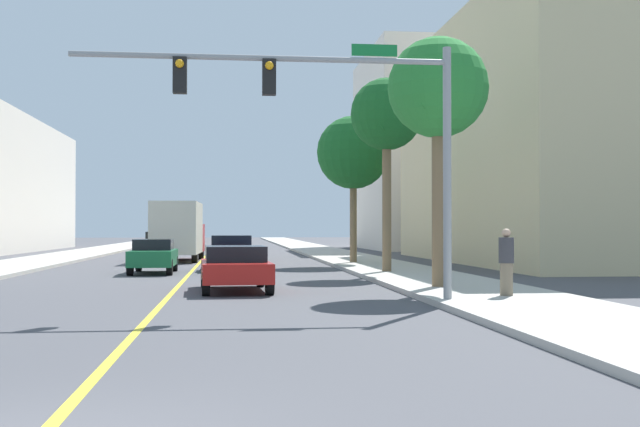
{
  "coord_description": "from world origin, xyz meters",
  "views": [
    {
      "loc": [
        1.69,
        -6.79,
        1.87
      ],
      "look_at": [
        4.68,
        20.0,
        2.34
      ],
      "focal_mm": 44.4,
      "sensor_mm": 36.0,
      "label": 1
    }
  ],
  "objects_px": {
    "palm_near": "(438,91)",
    "palm_far": "(353,153)",
    "palm_mid": "(387,117)",
    "car_blue": "(232,252)",
    "car_yellow": "(157,242)",
    "pedestrian": "(506,262)",
    "car_green": "(154,256)",
    "car_silver": "(233,246)",
    "traffic_signal_mast": "(335,111)",
    "car_red": "(235,267)",
    "delivery_truck": "(178,230)"
  },
  "relations": [
    {
      "from": "car_green",
      "to": "car_yellow",
      "type": "xyz_separation_m",
      "value": [
        -2.19,
        25.44,
        0.08
      ]
    },
    {
      "from": "car_blue",
      "to": "delivery_truck",
      "type": "distance_m",
      "value": 9.84
    },
    {
      "from": "palm_near",
      "to": "car_blue",
      "type": "height_order",
      "value": "palm_near"
    },
    {
      "from": "delivery_truck",
      "to": "palm_far",
      "type": "bearing_deg",
      "value": -30.7
    },
    {
      "from": "traffic_signal_mast",
      "to": "car_silver",
      "type": "relative_size",
      "value": 1.93
    },
    {
      "from": "palm_near",
      "to": "car_yellow",
      "type": "relative_size",
      "value": 1.62
    },
    {
      "from": "palm_mid",
      "to": "car_blue",
      "type": "relative_size",
      "value": 1.94
    },
    {
      "from": "traffic_signal_mast",
      "to": "car_green",
      "type": "xyz_separation_m",
      "value": [
        -5.57,
        14.03,
        -3.89
      ]
    },
    {
      "from": "pedestrian",
      "to": "car_yellow",
      "type": "bearing_deg",
      "value": 50.17
    },
    {
      "from": "car_yellow",
      "to": "car_red",
      "type": "height_order",
      "value": "car_yellow"
    },
    {
      "from": "car_blue",
      "to": "car_yellow",
      "type": "distance_m",
      "value": 23.94
    },
    {
      "from": "car_red",
      "to": "palm_near",
      "type": "bearing_deg",
      "value": -11.13
    },
    {
      "from": "car_silver",
      "to": "car_yellow",
      "type": "height_order",
      "value": "car_yellow"
    },
    {
      "from": "palm_far",
      "to": "delivery_truck",
      "type": "relative_size",
      "value": 0.95
    },
    {
      "from": "traffic_signal_mast",
      "to": "car_yellow",
      "type": "bearing_deg",
      "value": 101.12
    },
    {
      "from": "car_yellow",
      "to": "pedestrian",
      "type": "distance_m",
      "value": 40.62
    },
    {
      "from": "palm_near",
      "to": "palm_far",
      "type": "relative_size",
      "value": 1.01
    },
    {
      "from": "delivery_truck",
      "to": "pedestrian",
      "type": "relative_size",
      "value": 4.51
    },
    {
      "from": "palm_near",
      "to": "palm_far",
      "type": "distance_m",
      "value": 16.02
    },
    {
      "from": "palm_far",
      "to": "car_silver",
      "type": "distance_m",
      "value": 12.8
    },
    {
      "from": "palm_near",
      "to": "car_yellow",
      "type": "xyz_separation_m",
      "value": [
        -11.3,
        35.58,
        -5.04
      ]
    },
    {
      "from": "car_blue",
      "to": "car_red",
      "type": "bearing_deg",
      "value": -89.41
    },
    {
      "from": "car_green",
      "to": "delivery_truck",
      "type": "bearing_deg",
      "value": 88.75
    },
    {
      "from": "traffic_signal_mast",
      "to": "car_red",
      "type": "bearing_deg",
      "value": 116.01
    },
    {
      "from": "traffic_signal_mast",
      "to": "car_silver",
      "type": "xyz_separation_m",
      "value": [
        -2.34,
        30.23,
        -3.91
      ]
    },
    {
      "from": "pedestrian",
      "to": "car_green",
      "type": "bearing_deg",
      "value": 69.65
    },
    {
      "from": "palm_mid",
      "to": "car_yellow",
      "type": "xyz_separation_m",
      "value": [
        -11.36,
        27.57,
        -5.4
      ]
    },
    {
      "from": "car_red",
      "to": "pedestrian",
      "type": "height_order",
      "value": "pedestrian"
    },
    {
      "from": "traffic_signal_mast",
      "to": "car_green",
      "type": "bearing_deg",
      "value": 111.65
    },
    {
      "from": "palm_near",
      "to": "car_green",
      "type": "height_order",
      "value": "palm_near"
    },
    {
      "from": "car_red",
      "to": "pedestrian",
      "type": "xyz_separation_m",
      "value": [
        6.76,
        -4.03,
        0.28
      ]
    },
    {
      "from": "palm_far",
      "to": "palm_near",
      "type": "bearing_deg",
      "value": -89.92
    },
    {
      "from": "palm_near",
      "to": "delivery_truck",
      "type": "height_order",
      "value": "palm_near"
    },
    {
      "from": "palm_far",
      "to": "pedestrian",
      "type": "distance_m",
      "value": 19.73
    },
    {
      "from": "palm_near",
      "to": "car_red",
      "type": "xyz_separation_m",
      "value": [
        -5.86,
        0.87,
        -5.14
      ]
    },
    {
      "from": "car_green",
      "to": "delivery_truck",
      "type": "distance_m",
      "value": 11.5
    },
    {
      "from": "palm_far",
      "to": "car_yellow",
      "type": "xyz_separation_m",
      "value": [
        -11.27,
        19.56,
        -4.71
      ]
    },
    {
      "from": "palm_near",
      "to": "car_green",
      "type": "distance_m",
      "value": 14.56
    },
    {
      "from": "traffic_signal_mast",
      "to": "car_blue",
      "type": "xyz_separation_m",
      "value": [
        -2.43,
        16.14,
        -3.83
      ]
    },
    {
      "from": "traffic_signal_mast",
      "to": "car_red",
      "type": "xyz_separation_m",
      "value": [
        -2.32,
        4.76,
        -3.91
      ]
    },
    {
      "from": "car_silver",
      "to": "traffic_signal_mast",
      "type": "bearing_deg",
      "value": -87.88
    },
    {
      "from": "car_blue",
      "to": "pedestrian",
      "type": "distance_m",
      "value": 16.88
    },
    {
      "from": "palm_near",
      "to": "car_red",
      "type": "relative_size",
      "value": 1.69
    },
    {
      "from": "car_green",
      "to": "car_silver",
      "type": "distance_m",
      "value": 16.52
    },
    {
      "from": "car_silver",
      "to": "car_blue",
      "type": "height_order",
      "value": "car_blue"
    },
    {
      "from": "palm_mid",
      "to": "car_blue",
      "type": "distance_m",
      "value": 9.15
    },
    {
      "from": "palm_far",
      "to": "car_green",
      "type": "bearing_deg",
      "value": -147.09
    },
    {
      "from": "car_silver",
      "to": "car_yellow",
      "type": "xyz_separation_m",
      "value": [
        -5.42,
        9.24,
        0.1
      ]
    },
    {
      "from": "car_silver",
      "to": "car_yellow",
      "type": "distance_m",
      "value": 10.71
    },
    {
      "from": "palm_mid",
      "to": "car_green",
      "type": "distance_m",
      "value": 10.89
    }
  ]
}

